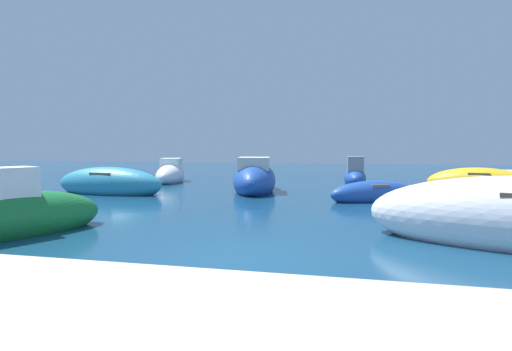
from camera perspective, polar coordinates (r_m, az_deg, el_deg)
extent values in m
plane|color=navy|center=(7.33, -3.70, -11.88)|extent=(80.00, 80.00, 0.00)
ellipsoid|color=#1E479E|center=(18.25, -0.20, -0.72)|extent=(2.69, 5.17, 1.67)
cube|color=beige|center=(17.81, -0.26, 1.67)|extent=(1.61, 1.98, 0.56)
ellipsoid|color=#197233|center=(10.84, -31.00, -5.30)|extent=(3.13, 4.43, 1.28)
ellipsoid|color=gold|center=(20.02, 28.49, -1.01)|extent=(4.36, 2.51, 1.40)
cube|color=brown|center=(19.99, 28.53, 0.30)|extent=(1.10, 1.41, 0.08)
ellipsoid|color=teal|center=(18.37, -19.69, -1.12)|extent=(5.02, 2.02, 1.46)
cube|color=brown|center=(18.34, -19.73, 0.36)|extent=(1.09, 1.37, 0.08)
ellipsoid|color=#1E479E|center=(15.63, 16.08, -2.44)|extent=(3.58, 2.69, 0.96)
cube|color=brown|center=(15.60, 16.10, -1.24)|extent=(1.04, 1.09, 0.08)
ellipsoid|color=#1E479E|center=(22.58, 13.57, -0.34)|extent=(1.26, 3.10, 1.03)
cube|color=gray|center=(22.29, 13.64, 1.50)|extent=(0.86, 1.08, 0.86)
ellipsoid|color=white|center=(23.34, -11.81, -0.01)|extent=(2.35, 4.28, 1.27)
cube|color=white|center=(23.62, -11.69, 1.67)|extent=(1.34, 1.59, 0.58)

